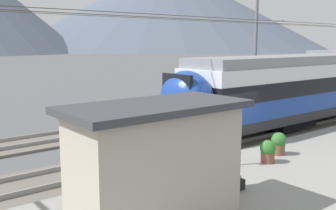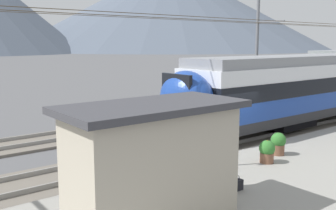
# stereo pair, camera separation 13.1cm
# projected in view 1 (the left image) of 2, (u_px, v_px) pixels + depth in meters

# --- Properties ---
(ground_plane) EXTENTS (400.00, 400.00, 0.00)m
(ground_plane) POSITION_uv_depth(u_px,v_px,m) (232.00, 152.00, 16.24)
(ground_plane) COLOR #565659
(platform_slab) EXTENTS (120.00, 6.09, 0.37)m
(platform_slab) POSITION_uv_depth(u_px,v_px,m) (318.00, 172.00, 13.22)
(platform_slab) COLOR gray
(platform_slab) RESTS_ON ground
(track_near) EXTENTS (120.00, 3.00, 0.28)m
(track_near) POSITION_uv_depth(u_px,v_px,m) (212.00, 145.00, 17.14)
(track_near) COLOR #6B6359
(track_near) RESTS_ON ground
(track_far) EXTENTS (120.00, 3.00, 0.28)m
(track_far) POSITION_uv_depth(u_px,v_px,m) (142.00, 125.00, 21.27)
(track_far) COLOR #6B6359
(track_far) RESTS_ON ground
(catenary_mast_far_side) EXTENTS (45.32, 2.55, 7.71)m
(catenary_mast_far_side) POSITION_uv_depth(u_px,v_px,m) (257.00, 48.00, 29.72)
(catenary_mast_far_side) COLOR slate
(catenary_mast_far_side) RESTS_ON ground
(platform_sign) EXTENTS (0.70, 0.08, 2.32)m
(platform_sign) POSITION_uv_depth(u_px,v_px,m) (220.00, 117.00, 12.96)
(platform_sign) COLOR #59595B
(platform_sign) RESTS_ON platform_slab
(passenger_walking) EXTENTS (0.53, 0.22, 1.69)m
(passenger_walking) POSITION_uv_depth(u_px,v_px,m) (218.00, 163.00, 10.46)
(passenger_walking) COLOR #383842
(passenger_walking) RESTS_ON platform_slab
(handbag_beside_passenger) EXTENTS (0.32, 0.18, 0.43)m
(handbag_beside_passenger) POSITION_uv_depth(u_px,v_px,m) (239.00, 185.00, 11.09)
(handbag_beside_passenger) COLOR black
(handbag_beside_passenger) RESTS_ON platform_slab
(potted_plant_platform_edge) EXTENTS (0.56, 0.56, 0.84)m
(potted_plant_platform_edge) POSITION_uv_depth(u_px,v_px,m) (279.00, 142.00, 14.56)
(potted_plant_platform_edge) COLOR brown
(potted_plant_platform_edge) RESTS_ON platform_slab
(potted_plant_by_shelter) EXTENTS (0.56, 0.56, 0.80)m
(potted_plant_by_shelter) POSITION_uv_depth(u_px,v_px,m) (268.00, 150.00, 13.59)
(potted_plant_by_shelter) COLOR brown
(potted_plant_by_shelter) RESTS_ON platform_slab
(platform_shelter) EXTENTS (4.31, 2.13, 2.79)m
(platform_shelter) POSITION_uv_depth(u_px,v_px,m) (156.00, 161.00, 9.06)
(platform_shelter) COLOR #B7AD99
(platform_shelter) RESTS_ON platform_slab
(mountain_right_ridge) EXTENTS (188.51, 188.51, 50.35)m
(mountain_right_ridge) POSITION_uv_depth(u_px,v_px,m) (166.00, 8.00, 237.00)
(mountain_right_ridge) COLOR #515B6B
(mountain_right_ridge) RESTS_ON ground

